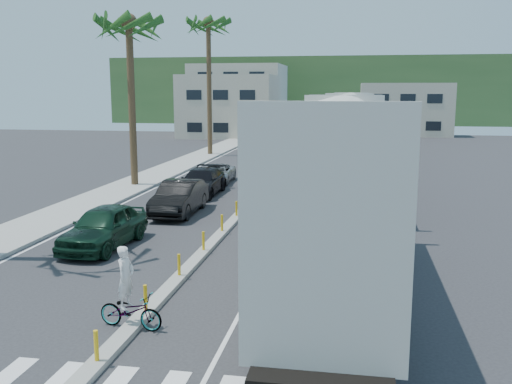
% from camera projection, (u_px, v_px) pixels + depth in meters
% --- Properties ---
extents(ground, '(140.00, 140.00, 0.00)m').
position_uv_depth(ground, '(116.00, 347.00, 13.57)').
color(ground, '#28282B').
rests_on(ground, ground).
extents(sidewalk, '(3.00, 90.00, 0.15)m').
position_uv_depth(sidewalk, '(149.00, 178.00, 39.24)').
color(sidewalk, gray).
rests_on(sidewalk, ground).
extents(rails, '(1.56, 100.00, 0.06)m').
position_uv_depth(rails, '(347.00, 177.00, 39.87)').
color(rails, black).
rests_on(rails, ground).
extents(median, '(0.45, 60.00, 0.85)m').
position_uv_depth(median, '(258.00, 195.00, 32.91)').
color(median, gray).
rests_on(median, ground).
extents(lane_markings, '(9.42, 90.00, 0.01)m').
position_uv_depth(lane_markings, '(239.00, 182.00, 38.18)').
color(lane_markings, silver).
rests_on(lane_markings, ground).
extents(freight_train, '(3.00, 60.94, 5.85)m').
position_uv_depth(freight_train, '(348.00, 140.00, 36.29)').
color(freight_train, beige).
rests_on(freight_train, ground).
extents(palm_trees, '(3.50, 37.20, 13.75)m').
position_uv_depth(palm_trees, '(136.00, 12.00, 35.06)').
color(palm_trees, brown).
rests_on(palm_trees, ground).
extents(buildings, '(38.00, 27.00, 10.00)m').
position_uv_depth(buildings, '(274.00, 102.00, 83.38)').
color(buildings, '#B9AC93').
rests_on(buildings, ground).
extents(hillside, '(80.00, 20.00, 12.00)m').
position_uv_depth(hillside, '(328.00, 91.00, 109.49)').
color(hillside, '#385628').
rests_on(hillside, ground).
extents(car_lead, '(2.40, 5.02, 1.65)m').
position_uv_depth(car_lead, '(104.00, 227.00, 22.06)').
color(car_lead, black).
rests_on(car_lead, ground).
extents(car_second, '(1.84, 5.03, 1.64)m').
position_uv_depth(car_second, '(179.00, 198.00, 28.08)').
color(car_second, black).
rests_on(car_second, ground).
extents(car_third, '(2.18, 5.30, 1.53)m').
position_uv_depth(car_third, '(201.00, 182.00, 33.24)').
color(car_third, black).
rests_on(car_third, ground).
extents(car_rear, '(2.38, 4.55, 1.22)m').
position_uv_depth(car_rear, '(217.00, 173.00, 37.73)').
color(car_rear, '#9C9FA1').
rests_on(car_rear, ground).
extents(cyclist, '(1.16, 1.96, 2.17)m').
position_uv_depth(cyclist, '(130.00, 303.00, 14.54)').
color(cyclist, '#9EA0A5').
rests_on(cyclist, ground).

